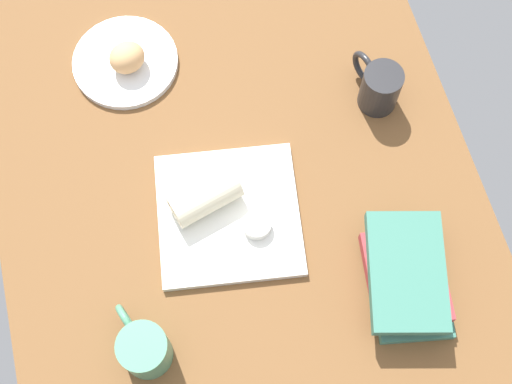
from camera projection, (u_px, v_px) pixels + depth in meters
dining_table at (236, 188)px, 137.74cm from camera, size 110.00×90.00×4.00cm
round_plate at (125, 62)px, 144.78cm from camera, size 21.10×21.10×1.40cm
scone_pastry at (127, 58)px, 140.85cm from camera, size 8.40×8.90×6.05cm
square_plate at (229, 215)px, 132.76cm from camera, size 29.40×29.40×1.60cm
sauce_cup at (257, 225)px, 129.93cm from camera, size 5.23×5.23×2.24cm
breakfast_wrap at (205, 197)px, 129.87cm from camera, size 9.49×13.98×6.26cm
book_stack at (407, 277)px, 125.38cm from camera, size 24.12×18.21×7.51cm
coffee_mug at (379, 86)px, 137.85cm from camera, size 12.54×7.60×9.76cm
second_mug at (144, 348)px, 119.96cm from camera, size 13.12×8.51×9.30cm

